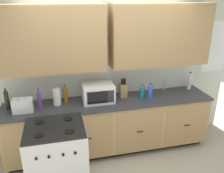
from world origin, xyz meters
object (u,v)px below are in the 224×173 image
Objects in this scene: bottle_clear at (190,81)px; bottle_amber at (65,94)px; knife_block at (123,90)px; bottle_teal at (142,91)px; stove_range at (57,157)px; bottle_blue at (150,91)px; paper_towel_roll at (57,97)px; bottle_dark at (7,99)px; bottle_violet at (39,99)px; microwave at (98,93)px; toaster at (23,105)px.

bottle_amber is at bearing -179.33° from bottle_clear.
knife_block is 0.31m from bottle_teal.
knife_block is (1.11, 0.74, 0.57)m from stove_range.
bottle_teal is at bearing 144.07° from bottle_blue.
bottle_dark reaches higher than paper_towel_roll.
bottle_clear is 2.54m from bottle_violet.
bottle_dark reaches higher than microwave.
paper_towel_roll is 0.83× the size of bottle_clear.
bottle_violet reaches higher than paper_towel_roll.
bottle_clear is 1.14× the size of bottle_amber.
bottle_clear is at bearing 4.57° from toaster.
stove_range is 0.98m from bottle_amber.
bottle_amber is at bearing 171.42° from bottle_blue.
bottle_teal is at bearing -171.03° from bottle_clear.
bottle_blue is (0.40, -0.18, 0.01)m from knife_block.
bottle_blue is 1.17× the size of bottle_teal.
bottle_clear is at bearing 15.16° from bottle_blue.
bottle_blue reaches higher than stove_range.
toaster is 0.89× the size of bottle_clear.
bottle_violet reaches higher than stove_range.
toaster is at bearing 179.87° from bottle_blue.
stove_range is 0.88m from bottle_violet.
knife_block is 1.31m from bottle_violet.
bottle_clear is at bearing 2.03° from knife_block.
bottle_dark reaches higher than bottle_blue.
bottle_blue is 0.85× the size of bottle_violet.
bottle_clear reaches higher than bottle_blue.
paper_towel_roll is at bearing 85.37° from stove_range.
bottle_dark reaches higher than knife_block.
bottle_amber is 0.90× the size of bottle_violet.
stove_range is 1.12m from microwave.
toaster is 1.24× the size of bottle_teal.
stove_range is at bearing -159.53° from bottle_blue.
bottle_amber is 0.41m from bottle_violet.
bottle_teal is at bearing 1.02° from bottle_violet.
bottle_violet is (-0.25, -0.07, 0.02)m from paper_towel_roll.
bottle_violet is (-0.38, -0.15, 0.02)m from bottle_amber.
stove_range is 2.83× the size of bottle_dark.
microwave is at bearing -169.74° from knife_block.
paper_towel_roll is 0.70m from bottle_dark.
bottle_blue is at bearing -8.58° from bottle_amber.
microwave is at bearing -1.54° from paper_towel_roll.
bottle_blue is at bearing -0.13° from toaster.
knife_block is 0.93m from bottle_amber.
bottle_dark is at bearing -178.15° from knife_block.
bottle_violet is at bearing -178.98° from bottle_teal.
bottle_clear is at bearing 4.18° from microwave.
microwave is 1.33m from bottle_dark.
stove_range is 1.98× the size of microwave.
stove_range is 3.01× the size of bottle_clear.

